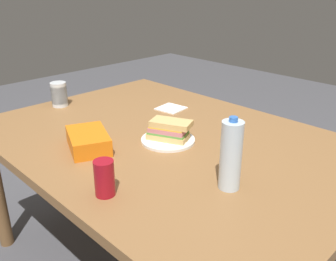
{
  "coord_description": "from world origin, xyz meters",
  "views": [
    {
      "loc": [
        1.07,
        -1.04,
        1.38
      ],
      "look_at": [
        0.03,
        -0.02,
        0.77
      ],
      "focal_mm": 39.67,
      "sensor_mm": 36.0,
      "label": 1
    }
  ],
  "objects_px": {
    "chip_bag": "(88,141)",
    "paper_plate": "(168,140)",
    "plastic_cup_stack": "(59,94)",
    "soda_can_red": "(104,178)",
    "dining_table": "(166,152)",
    "water_bottle_tall": "(231,155)",
    "sandwich": "(169,130)"
  },
  "relations": [
    {
      "from": "chip_bag",
      "to": "paper_plate",
      "type": "bearing_deg",
      "value": -99.11
    },
    {
      "from": "plastic_cup_stack",
      "to": "soda_can_red",
      "type": "bearing_deg",
      "value": -21.06
    },
    {
      "from": "dining_table",
      "to": "chip_bag",
      "type": "relative_size",
      "value": 7.2
    },
    {
      "from": "paper_plate",
      "to": "water_bottle_tall",
      "type": "height_order",
      "value": "water_bottle_tall"
    },
    {
      "from": "water_bottle_tall",
      "to": "chip_bag",
      "type": "bearing_deg",
      "value": -164.36
    },
    {
      "from": "paper_plate",
      "to": "plastic_cup_stack",
      "type": "bearing_deg",
      "value": -173.09
    },
    {
      "from": "sandwich",
      "to": "chip_bag",
      "type": "bearing_deg",
      "value": -122.43
    },
    {
      "from": "plastic_cup_stack",
      "to": "paper_plate",
      "type": "bearing_deg",
      "value": 6.91
    },
    {
      "from": "dining_table",
      "to": "sandwich",
      "type": "distance_m",
      "value": 0.13
    },
    {
      "from": "paper_plate",
      "to": "soda_can_red",
      "type": "height_order",
      "value": "soda_can_red"
    },
    {
      "from": "chip_bag",
      "to": "water_bottle_tall",
      "type": "xyz_separation_m",
      "value": [
        0.59,
        0.17,
        0.08
      ]
    },
    {
      "from": "sandwich",
      "to": "plastic_cup_stack",
      "type": "xyz_separation_m",
      "value": [
        -0.75,
        -0.09,
        0.01
      ]
    },
    {
      "from": "dining_table",
      "to": "sandwich",
      "type": "relative_size",
      "value": 8.26
    },
    {
      "from": "dining_table",
      "to": "plastic_cup_stack",
      "type": "bearing_deg",
      "value": -171.06
    },
    {
      "from": "plastic_cup_stack",
      "to": "sandwich",
      "type": "bearing_deg",
      "value": 7.13
    },
    {
      "from": "paper_plate",
      "to": "water_bottle_tall",
      "type": "relative_size",
      "value": 0.92
    },
    {
      "from": "paper_plate",
      "to": "plastic_cup_stack",
      "type": "relative_size",
      "value": 1.77
    },
    {
      "from": "sandwich",
      "to": "soda_can_red",
      "type": "bearing_deg",
      "value": -70.75
    },
    {
      "from": "chip_bag",
      "to": "water_bottle_tall",
      "type": "relative_size",
      "value": 0.91
    },
    {
      "from": "dining_table",
      "to": "soda_can_red",
      "type": "relative_size",
      "value": 13.58
    },
    {
      "from": "soda_can_red",
      "to": "sandwich",
      "type": "bearing_deg",
      "value": 109.25
    },
    {
      "from": "sandwich",
      "to": "water_bottle_tall",
      "type": "distance_m",
      "value": 0.43
    },
    {
      "from": "paper_plate",
      "to": "chip_bag",
      "type": "height_order",
      "value": "chip_bag"
    },
    {
      "from": "water_bottle_tall",
      "to": "dining_table",
      "type": "bearing_deg",
      "value": 162.58
    },
    {
      "from": "water_bottle_tall",
      "to": "paper_plate",
      "type": "bearing_deg",
      "value": 164.06
    },
    {
      "from": "dining_table",
      "to": "paper_plate",
      "type": "distance_m",
      "value": 0.09
    },
    {
      "from": "paper_plate",
      "to": "plastic_cup_stack",
      "type": "xyz_separation_m",
      "value": [
        -0.75,
        -0.09,
        0.06
      ]
    },
    {
      "from": "dining_table",
      "to": "water_bottle_tall",
      "type": "distance_m",
      "value": 0.5
    },
    {
      "from": "paper_plate",
      "to": "chip_bag",
      "type": "xyz_separation_m",
      "value": [
        -0.18,
        -0.28,
        0.03
      ]
    },
    {
      "from": "sandwich",
      "to": "soda_can_red",
      "type": "distance_m",
      "value": 0.47
    },
    {
      "from": "dining_table",
      "to": "paper_plate",
      "type": "xyz_separation_m",
      "value": [
        0.03,
        -0.02,
        0.08
      ]
    },
    {
      "from": "sandwich",
      "to": "soda_can_red",
      "type": "relative_size",
      "value": 1.64
    }
  ]
}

